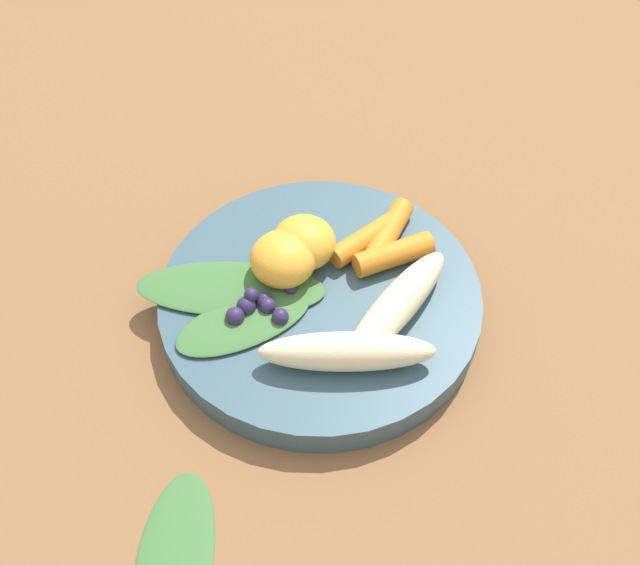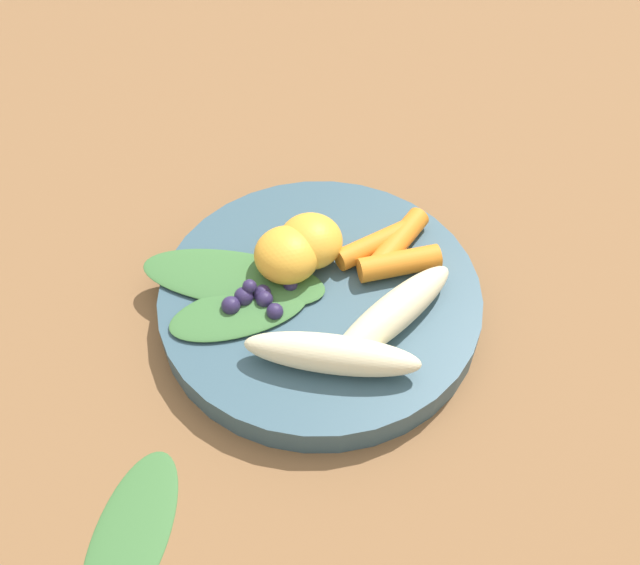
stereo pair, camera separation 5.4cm
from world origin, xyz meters
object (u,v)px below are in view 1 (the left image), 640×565
object	(u,v)px
bowl	(320,301)
banana_peeled_left	(397,305)
orange_segment_near	(280,263)
banana_peeled_right	(347,352)
kale_leaf_stray	(174,560)

from	to	relation	value
bowl	banana_peeled_left	bearing A→B (deg)	6.55
bowl	orange_segment_near	world-z (taller)	orange_segment_near
bowl	banana_peeled_left	xyz separation A→B (m)	(0.06, 0.01, 0.03)
banana_peeled_left	banana_peeled_right	size ratio (longest dim) A/B	1.00
banana_peeled_left	banana_peeled_right	bearing A→B (deg)	174.03
banana_peeled_left	kale_leaf_stray	xyz separation A→B (m)	(-0.04, -0.22, -0.03)
bowl	kale_leaf_stray	world-z (taller)	bowl
bowl	kale_leaf_stray	xyz separation A→B (m)	(0.02, -0.21, -0.01)
orange_segment_near	banana_peeled_left	bearing A→B (deg)	7.08
orange_segment_near	kale_leaf_stray	distance (m)	0.21
orange_segment_near	kale_leaf_stray	xyz separation A→B (m)	(0.05, -0.20, -0.04)
banana_peeled_right	orange_segment_near	xyz separation A→B (m)	(-0.08, 0.04, 0.00)
bowl	orange_segment_near	distance (m)	0.04
banana_peeled_left	orange_segment_near	size ratio (longest dim) A/B	2.46
bowl	orange_segment_near	bearing A→B (deg)	-171.91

